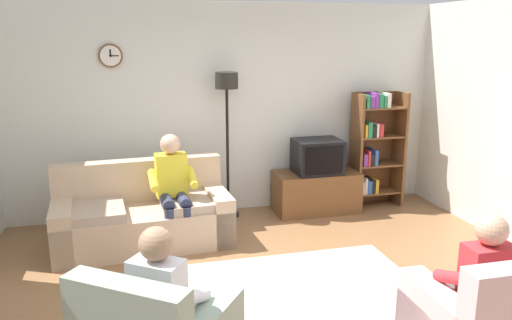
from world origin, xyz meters
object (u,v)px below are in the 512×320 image
Objects in this scene: person_in_right_armchair at (477,279)px; person_on_couch at (173,184)px; floor_lamp at (227,105)px; person_in_left_armchair at (166,296)px; couch at (143,217)px; tv at (317,156)px; tv_stand at (316,192)px; bookshelf at (374,146)px.

person_on_couch is at bearing 126.44° from person_in_right_armchair.
floor_lamp is 3.31m from person_in_left_armchair.
couch is at bearing 92.08° from person_in_left_armchair.
person_on_couch is (-1.92, -0.64, -0.06)m from tv.
tv is 1.36m from floor_lamp.
person_on_couch is (-1.92, -0.66, 0.43)m from tv_stand.
person_on_couch is 1.11× the size of person_in_left_armchair.
bookshelf is 0.84× the size of floor_lamp.
floor_lamp reaches higher than tv_stand.
couch is 1.78× the size of tv_stand.
couch is at bearing -166.86° from tv.
person_in_left_armchair is (-2.18, -2.94, 0.34)m from tv_stand.
bookshelf reaches higher than person_on_couch.
floor_lamp is (1.10, 0.65, 1.14)m from couch.
couch is 3.51m from person_in_right_armchair.
person_in_right_armchair reaches higher than couch.
person_on_couch is (0.34, -0.11, 0.39)m from couch.
person_on_couch is (-0.76, -0.76, -0.75)m from floor_lamp.
bookshelf is (0.85, 0.09, 0.08)m from tv.
bookshelf is at bearing 6.27° from tv.
tv_stand is 3.25m from person_in_right_armchair.
tv is 3.64m from person_in_left_armchair.
couch is 1.25× the size of bookshelf.
floor_lamp is at bearing 108.91° from person_in_right_armchair.
tv is at bearing -173.73° from bookshelf.
person_on_couch is (-2.77, -0.73, -0.13)m from bookshelf.
tv_stand is at bearing 89.58° from person_in_right_armchair.
bookshelf reaches higher than tv.
floor_lamp is at bearing 175.15° from tv_stand.
tv_stand is (2.26, 0.55, -0.04)m from couch.
person_in_right_armchair is (1.14, -3.33, -0.85)m from floor_lamp.
person_in_left_armchair is 1.00× the size of person_in_right_armchair.
tv is 0.32× the size of floor_lamp.
person_in_right_armchair is (-0.02, -3.21, -0.15)m from tv.
person_in_left_armchair is at bearing -126.51° from tv_stand.
floor_lamp is at bearing 173.96° from tv.
tv is at bearing 89.58° from person_in_right_armchair.
bookshelf reaches higher than person_in_right_armchair.
person_in_left_armchair is 2.17m from person_in_right_armchair.
bookshelf is at bearing 4.63° from tv_stand.
person_in_left_armchair is at bearing -108.39° from floor_lamp.
person_on_couch reaches higher than person_in_left_armchair.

